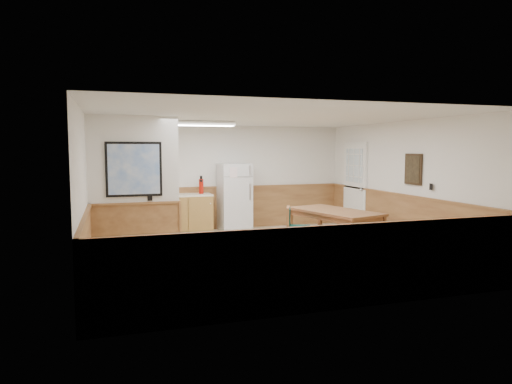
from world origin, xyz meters
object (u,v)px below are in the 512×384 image
object	(u,v)px
refrigerator	(234,197)
dining_bench	(387,228)
fire_extinguisher	(201,186)
dining_chair	(294,225)
dining_table	(335,215)
soap_bottle	(127,191)

from	to	relation	value
refrigerator	dining_bench	distance (m)	3.61
fire_extinguisher	refrigerator	bearing A→B (deg)	-10.17
dining_chair	fire_extinguisher	size ratio (longest dim) A/B	2.02
dining_chair	dining_table	bearing A→B (deg)	23.92
dining_bench	fire_extinguisher	distance (m)	4.27
dining_table	fire_extinguisher	distance (m)	3.35
fire_extinguisher	dining_chair	bearing A→B (deg)	-69.48
dining_table	dining_chair	distance (m)	0.87
soap_bottle	dining_table	bearing A→B (deg)	-33.99
refrigerator	dining_chair	size ratio (longest dim) A/B	1.88
fire_extinguisher	soap_bottle	distance (m)	1.67
fire_extinguisher	soap_bottle	world-z (taller)	fire_extinguisher
dining_bench	fire_extinguisher	size ratio (longest dim) A/B	3.78
dining_bench	dining_chair	world-z (taller)	dining_chair
fire_extinguisher	dining_table	bearing A→B (deg)	-56.14
refrigerator	dining_bench	xyz separation A→B (m)	(2.52, -2.54, -0.46)
refrigerator	soap_bottle	world-z (taller)	refrigerator
dining_bench	fire_extinguisher	bearing A→B (deg)	132.57
dining_bench	soap_bottle	distance (m)	5.65
dining_table	dining_bench	bearing A→B (deg)	-18.40
dining_table	fire_extinguisher	size ratio (longest dim) A/B	4.88
refrigerator	fire_extinguisher	size ratio (longest dim) A/B	3.80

